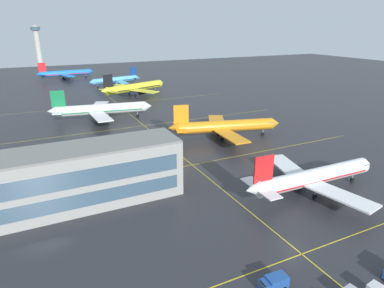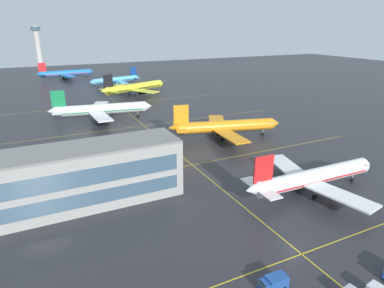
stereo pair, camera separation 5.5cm
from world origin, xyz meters
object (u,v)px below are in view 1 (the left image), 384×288
Objects in this scene: airliner_front_gate at (313,177)px; airliner_far_left_stand at (134,87)px; service_truck_red_van at (273,283)px; control_tower at (37,41)px; airliner_third_row at (101,109)px; airliner_distant_taxiway at (66,73)px; airliner_far_right_stand at (115,80)px; airliner_second_row at (225,126)px.

airliner_front_gate is 0.91× the size of airliner_far_left_stand.
service_truck_red_van is 0.12× the size of control_tower.
airliner_third_row is 116.26m from airliner_distant_taxiway.
service_truck_red_van is 334.05m from control_tower.
control_tower reaches higher than airliner_third_row.
airliner_front_gate is at bearing -70.15° from airliner_third_row.
service_truck_red_van is (3.64, -216.64, -2.82)m from airliner_distant_taxiway.
service_truck_red_van is at bearing -88.19° from airliner_third_row.
airliner_far_left_stand is (-3.85, 121.91, 0.48)m from airliner_front_gate.
control_tower reaches higher than service_truck_red_van.
airliner_front_gate is 156.56m from airliner_far_right_stand.
airliner_second_row reaches higher than airliner_front_gate.
airliner_third_row is at bearing 128.21° from airliner_second_row.
airliner_third_row is 79.08m from airliner_far_right_stand.
airliner_distant_taxiway reaches higher than airliner_front_gate.
airliner_far_left_stand reaches higher than airliner_front_gate.
control_tower is at bearing 95.41° from airliner_distant_taxiway.
airliner_second_row is 81.19m from airliner_far_left_stand.
airliner_front_gate is 0.95× the size of airliner_second_row.
airliner_distant_taxiway is at bearing 98.57° from airliner_front_gate.
airliner_far_right_stand is at bearing -59.15° from airliner_distant_taxiway.
airliner_second_row is 276.81m from control_tower.
airliner_far_right_stand is at bearing 91.95° from airliner_front_gate.
airliner_far_right_stand is at bearing 83.26° from service_truck_red_van.
service_truck_red_van is (-22.26, -141.18, -3.06)m from airliner_far_left_stand.
airliner_far_right_stand is 7.81× the size of service_truck_red_van.
control_tower reaches higher than airliner_distant_taxiway.
control_tower is (-35.47, 157.40, 17.23)m from airliner_far_right_stand.
airliner_distant_taxiway is 1.06× the size of control_tower.
airliner_far_left_stand is 142.96m from service_truck_red_van.
airliner_far_right_stand is (-1.48, 34.57, -0.73)m from airliner_far_left_stand.
airliner_third_row is 233.64m from control_tower.
airliner_second_row is at bearing -81.02° from control_tower.
airliner_second_row is 0.94× the size of airliner_third_row.
airliner_far_left_stand is 1.03× the size of airliner_distant_taxiway.
airliner_third_row is 1.20× the size of airliner_far_right_stand.
airliner_front_gate is 86.23m from airliner_third_row.
airliner_third_row reaches higher than airliner_far_right_stand.
airliner_front_gate reaches higher than service_truck_red_van.
airliner_third_row is 1.04× the size of airliner_distant_taxiway.
service_truck_red_van is at bearing -115.27° from airliner_second_row.
service_truck_red_van is at bearing -96.74° from airliner_far_right_stand.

